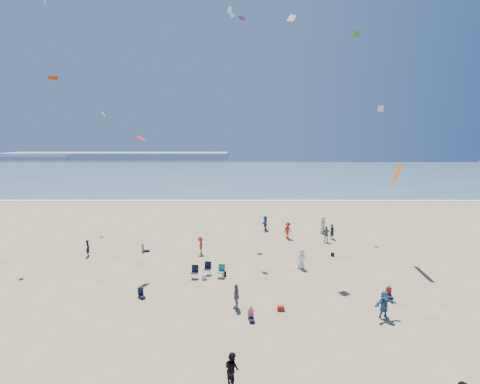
{
  "coord_description": "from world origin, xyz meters",
  "views": [
    {
      "loc": [
        2.09,
        -17.77,
        10.71
      ],
      "look_at": [
        2.0,
        8.0,
        6.94
      ],
      "focal_mm": 28.0,
      "sensor_mm": 36.0,
      "label": 1
    }
  ],
  "objects": [
    {
      "name": "surf_line",
      "position": [
        0.0,
        45.0,
        0.04
      ],
      "size": [
        220.0,
        1.2,
        0.08
      ],
      "primitive_type": "cube",
      "color": "white",
      "rests_on": "ground"
    },
    {
      "name": "headland_far",
      "position": [
        -60.0,
        170.0,
        1.6
      ],
      "size": [
        110.0,
        20.0,
        3.2
      ],
      "primitive_type": "cube",
      "color": "#7A8EA8",
      "rests_on": "ground"
    },
    {
      "name": "seated_group",
      "position": [
        1.32,
        5.04,
        0.42
      ],
      "size": [
        20.11,
        24.06,
        0.84
      ],
      "color": "white",
      "rests_on": "ground"
    },
    {
      "name": "ocean",
      "position": [
        0.0,
        95.0,
        0.03
      ],
      "size": [
        220.0,
        100.0,
        0.06
      ],
      "primitive_type": "cube",
      "color": "#476B84",
      "rests_on": "ground"
    },
    {
      "name": "cooler",
      "position": [
        4.56,
        4.3,
        0.15
      ],
      "size": [
        0.45,
        0.3,
        0.3
      ],
      "primitive_type": "cube",
      "color": "#AE2418",
      "rests_on": "ground"
    },
    {
      "name": "chair_cluster",
      "position": [
        -0.52,
        9.94,
        0.5
      ],
      "size": [
        2.7,
        1.48,
        1.0
      ],
      "color": "black",
      "rests_on": "ground"
    },
    {
      "name": "headland_near",
      "position": [
        -100.0,
        165.0,
        1.0
      ],
      "size": [
        40.0,
        14.0,
        2.0
      ],
      "primitive_type": "cube",
      "color": "#7A8EA8",
      "rests_on": "ground"
    },
    {
      "name": "black_backpack",
      "position": [
        0.77,
        10.14,
        0.19
      ],
      "size": [
        0.3,
        0.22,
        0.38
      ],
      "primitive_type": "cube",
      "color": "black",
      "rests_on": "ground"
    },
    {
      "name": "white_tote",
      "position": [
        -0.73,
        9.41,
        0.2
      ],
      "size": [
        0.35,
        0.2,
        0.4
      ],
      "primitive_type": "cube",
      "color": "silver",
      "rests_on": "ground"
    },
    {
      "name": "ground",
      "position": [
        0.0,
        0.0,
        0.0
      ],
      "size": [
        220.0,
        220.0,
        0.0
      ],
      "primitive_type": "plane",
      "color": "tan",
      "rests_on": "ground"
    },
    {
      "name": "standing_flyers",
      "position": [
        6.34,
        13.13,
        0.85
      ],
      "size": [
        24.23,
        31.06,
        1.9
      ],
      "color": "white",
      "rests_on": "ground"
    },
    {
      "name": "kites_aloft",
      "position": [
        9.02,
        12.88,
        15.63
      ],
      "size": [
        44.96,
        43.01,
        28.51
      ],
      "color": "#E24503",
      "rests_on": "ground"
    },
    {
      "name": "navy_bag",
      "position": [
        10.4,
        15.06,
        0.17
      ],
      "size": [
        0.28,
        0.18,
        0.34
      ],
      "primitive_type": "cube",
      "color": "black",
      "rests_on": "ground"
    }
  ]
}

